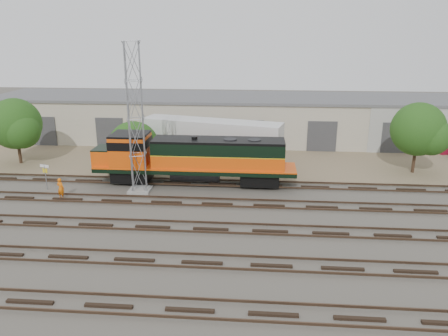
# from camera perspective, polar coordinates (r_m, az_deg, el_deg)

# --- Properties ---
(ground) EXTENTS (140.00, 140.00, 0.00)m
(ground) POSITION_cam_1_polar(r_m,az_deg,el_deg) (32.55, -1.15, -5.81)
(ground) COLOR #47423A
(ground) RESTS_ON ground
(dirt_strip) EXTENTS (80.00, 16.00, 0.02)m
(dirt_strip) POSITION_cam_1_polar(r_m,az_deg,el_deg) (46.65, 0.74, 1.51)
(dirt_strip) COLOR #726047
(dirt_strip) RESTS_ON ground
(tracks) EXTENTS (80.00, 20.40, 0.28)m
(tracks) POSITION_cam_1_polar(r_m,az_deg,el_deg) (29.81, -1.74, -7.95)
(tracks) COLOR black
(tracks) RESTS_ON ground
(warehouse) EXTENTS (58.40, 10.40, 5.30)m
(warehouse) POSITION_cam_1_polar(r_m,az_deg,el_deg) (53.77, 1.40, 6.57)
(warehouse) COLOR #B8B099
(warehouse) RESTS_ON ground
(locomotive) EXTENTS (17.42, 3.06, 4.19)m
(locomotive) POSITION_cam_1_polar(r_m,az_deg,el_deg) (37.68, -4.29, 1.32)
(locomotive) COLOR black
(locomotive) RESTS_ON tracks
(signal_tower) EXTENTS (1.79, 1.79, 12.16)m
(signal_tower) POSITION_cam_1_polar(r_m,az_deg,el_deg) (35.79, -11.43, 5.96)
(signal_tower) COLOR gray
(signal_tower) RESTS_ON ground
(sign_post) EXTENTS (0.89, 0.31, 2.24)m
(sign_post) POSITION_cam_1_polar(r_m,az_deg,el_deg) (39.50, -22.33, -0.48)
(sign_post) COLOR gray
(sign_post) RESTS_ON ground
(worker) EXTENTS (0.71, 0.56, 1.71)m
(worker) POSITION_cam_1_polar(r_m,az_deg,el_deg) (37.22, -20.56, -2.50)
(worker) COLOR orange
(worker) RESTS_ON ground
(semi_trailer) EXTENTS (14.43, 6.25, 4.36)m
(semi_trailer) POSITION_cam_1_polar(r_m,az_deg,el_deg) (43.81, -1.21, 4.14)
(semi_trailer) COLOR silver
(semi_trailer) RESTS_ON ground
(dumpster_red) EXTENTS (1.91, 1.85, 1.40)m
(dumpster_red) POSITION_cam_1_polar(r_m,az_deg,el_deg) (53.50, 26.83, 2.46)
(dumpster_red) COLOR maroon
(dumpster_red) RESTS_ON ground
(tree_west) EXTENTS (5.30, 5.04, 6.60)m
(tree_west) POSITION_cam_1_polar(r_m,az_deg,el_deg) (47.73, -25.42, 5.04)
(tree_west) COLOR #382619
(tree_west) RESTS_ON ground
(tree_mid) EXTENTS (5.20, 4.96, 4.96)m
(tree_mid) POSITION_cam_1_polar(r_m,az_deg,el_deg) (42.68, -11.43, 2.48)
(tree_mid) COLOR #382619
(tree_mid) RESTS_ON ground
(tree_east) EXTENTS (5.18, 4.94, 6.66)m
(tree_east) POSITION_cam_1_polar(r_m,az_deg,el_deg) (44.07, 24.39, 4.41)
(tree_east) COLOR #382619
(tree_east) RESTS_ON ground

